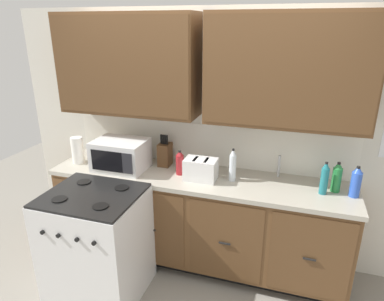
# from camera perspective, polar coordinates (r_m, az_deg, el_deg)

# --- Properties ---
(ground_plane) EXTENTS (8.00, 8.00, 0.00)m
(ground_plane) POSITION_cam_1_polar(r_m,az_deg,el_deg) (3.36, -0.79, -20.76)
(ground_plane) COLOR gray
(wall_unit) EXTENTS (3.90, 0.40, 2.36)m
(wall_unit) POSITION_cam_1_polar(r_m,az_deg,el_deg) (3.07, 2.11, 9.09)
(wall_unit) COLOR silver
(wall_unit) RESTS_ON ground_plane
(counter_run) EXTENTS (2.73, 0.64, 0.92)m
(counter_run) POSITION_cam_1_polar(r_m,az_deg,el_deg) (3.31, 0.88, -11.32)
(counter_run) COLOR black
(counter_run) RESTS_ON ground_plane
(stove_range) EXTENTS (0.76, 0.68, 0.95)m
(stove_range) POSITION_cam_1_polar(r_m,az_deg,el_deg) (3.09, -15.50, -14.73)
(stove_range) COLOR white
(stove_range) RESTS_ON ground_plane
(microwave) EXTENTS (0.48, 0.37, 0.28)m
(microwave) POSITION_cam_1_polar(r_m,az_deg,el_deg) (3.27, -11.79, -0.68)
(microwave) COLOR white
(microwave) RESTS_ON counter_run
(toaster) EXTENTS (0.28, 0.18, 0.19)m
(toaster) POSITION_cam_1_polar(r_m,az_deg,el_deg) (2.99, 1.45, -3.16)
(toaster) COLOR white
(toaster) RESTS_ON counter_run
(knife_block) EXTENTS (0.11, 0.14, 0.31)m
(knife_block) POSITION_cam_1_polar(r_m,az_deg,el_deg) (3.30, -4.53, -0.58)
(knife_block) COLOR #52361E
(knife_block) RESTS_ON counter_run
(sink_faucet) EXTENTS (0.02, 0.02, 0.20)m
(sink_faucet) POSITION_cam_1_polar(r_m,az_deg,el_deg) (3.14, 14.27, -2.54)
(sink_faucet) COLOR #B2B5BA
(sink_faucet) RESTS_ON counter_run
(paper_towel_roll) EXTENTS (0.12, 0.12, 0.26)m
(paper_towel_roll) POSITION_cam_1_polar(r_m,az_deg,el_deg) (3.53, -18.52, 0.06)
(paper_towel_roll) COLOR white
(paper_towel_roll) RESTS_ON counter_run
(bottle_amber) EXTENTS (0.07, 0.07, 0.23)m
(bottle_amber) POSITION_cam_1_polar(r_m,az_deg,el_deg) (3.53, -15.59, 0.03)
(bottle_amber) COLOR #9E6619
(bottle_amber) RESTS_ON counter_run
(bottle_clear) EXTENTS (0.06, 0.06, 0.29)m
(bottle_clear) POSITION_cam_1_polar(r_m,az_deg,el_deg) (2.98, 6.79, -2.45)
(bottle_clear) COLOR silver
(bottle_clear) RESTS_ON counter_run
(bottle_green) EXTENTS (0.08, 0.08, 0.25)m
(bottle_green) POSITION_cam_1_polar(r_m,az_deg,el_deg) (3.01, 22.97, -4.13)
(bottle_green) COLOR #237A38
(bottle_green) RESTS_ON counter_run
(bottle_blue) EXTENTS (0.08, 0.08, 0.26)m
(bottle_blue) POSITION_cam_1_polar(r_m,az_deg,el_deg) (2.98, 25.64, -4.74)
(bottle_blue) COLOR blue
(bottle_blue) RESTS_ON counter_run
(bottle_red) EXTENTS (0.07, 0.07, 0.23)m
(bottle_red) POSITION_cam_1_polar(r_m,az_deg,el_deg) (3.09, -2.04, -2.04)
(bottle_red) COLOR maroon
(bottle_red) RESTS_ON counter_run
(bottle_teal) EXTENTS (0.06, 0.06, 0.27)m
(bottle_teal) POSITION_cam_1_polar(r_m,az_deg,el_deg) (2.93, 21.19, -4.35)
(bottle_teal) COLOR #1E707A
(bottle_teal) RESTS_ON counter_run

